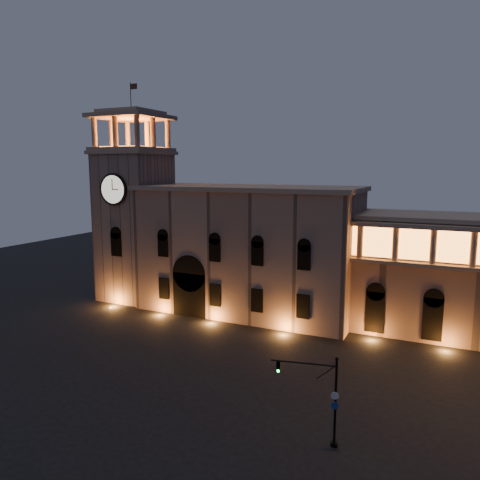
% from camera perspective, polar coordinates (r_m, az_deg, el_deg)
% --- Properties ---
extents(ground, '(160.00, 160.00, 0.00)m').
position_cam_1_polar(ground, '(48.27, -7.91, -15.85)').
color(ground, black).
rests_on(ground, ground).
extents(government_building, '(30.80, 12.80, 17.60)m').
position_cam_1_polar(government_building, '(65.17, 0.88, -1.17)').
color(government_building, '#8F6F5E').
rests_on(government_building, ground).
extents(clock_tower, '(9.80, 9.80, 32.40)m').
position_cam_1_polar(clock_tower, '(73.29, -12.70, 2.68)').
color(clock_tower, '#8F6F5E').
rests_on(clock_tower, ground).
extents(traffic_light, '(4.91, 1.30, 6.84)m').
position_cam_1_polar(traffic_light, '(36.12, 10.16, -18.49)').
color(traffic_light, black).
rests_on(traffic_light, ground).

